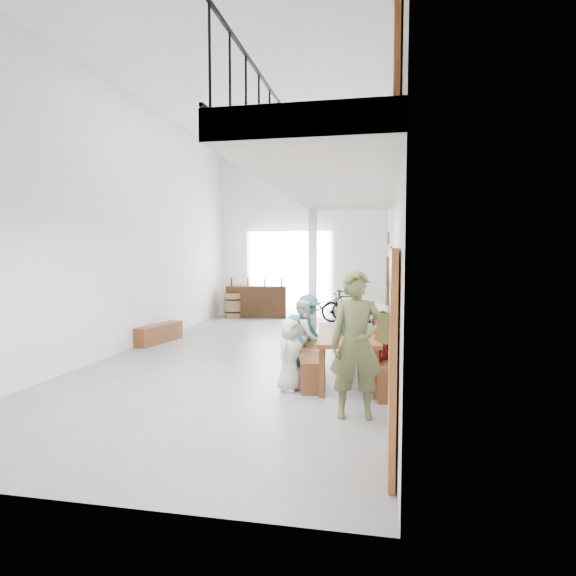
% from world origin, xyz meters
% --- Properties ---
extents(floor, '(12.00, 12.00, 0.00)m').
position_xyz_m(floor, '(0.00, 0.00, 0.00)').
color(floor, slate).
rests_on(floor, ground).
extents(room_walls, '(12.00, 12.00, 12.00)m').
position_xyz_m(room_walls, '(0.00, 0.00, 3.55)').
color(room_walls, white).
rests_on(room_walls, ground).
extents(gateway_portal, '(2.80, 0.08, 2.80)m').
position_xyz_m(gateway_portal, '(-0.40, 5.94, 1.40)').
color(gateway_portal, white).
rests_on(gateway_portal, ground).
extents(right_wall_decor, '(0.07, 8.28, 5.07)m').
position_xyz_m(right_wall_decor, '(2.70, -1.87, 1.74)').
color(right_wall_decor, '#A04B24').
rests_on(right_wall_decor, ground).
extents(balcony, '(1.52, 5.62, 4.00)m').
position_xyz_m(balcony, '(1.98, -3.13, 2.96)').
color(balcony, silver).
rests_on(balcony, ground).
extents(tasting_table, '(1.16, 2.31, 0.79)m').
position_xyz_m(tasting_table, '(2.04, -1.71, 0.71)').
color(tasting_table, brown).
rests_on(tasting_table, ground).
extents(bench_inner, '(0.71, 2.07, 0.47)m').
position_xyz_m(bench_inner, '(1.43, -1.64, 0.23)').
color(bench_inner, brown).
rests_on(bench_inner, ground).
extents(bench_wall, '(0.57, 2.23, 0.51)m').
position_xyz_m(bench_wall, '(2.57, -1.75, 0.25)').
color(bench_wall, brown).
rests_on(bench_wall, ground).
extents(tableware, '(0.42, 1.03, 0.35)m').
position_xyz_m(tableware, '(2.08, -1.77, 0.94)').
color(tableware, black).
rests_on(tableware, tasting_table).
extents(side_bench, '(0.57, 1.53, 0.42)m').
position_xyz_m(side_bench, '(-2.50, 0.85, 0.21)').
color(side_bench, brown).
rests_on(side_bench, ground).
extents(oak_barrel, '(0.54, 0.54, 0.80)m').
position_xyz_m(oak_barrel, '(-2.13, 5.35, 0.40)').
color(oak_barrel, olive).
rests_on(oak_barrel, ground).
extents(serving_counter, '(1.99, 0.82, 1.02)m').
position_xyz_m(serving_counter, '(-1.42, 5.65, 0.51)').
color(serving_counter, '#38210E').
rests_on(serving_counter, ground).
extents(counter_bottles, '(1.66, 0.34, 0.28)m').
position_xyz_m(counter_bottles, '(-1.42, 5.63, 1.16)').
color(counter_bottles, black).
rests_on(counter_bottles, serving_counter).
extents(guest_left_a, '(0.52, 0.62, 1.08)m').
position_xyz_m(guest_left_a, '(1.25, -2.43, 0.54)').
color(guest_left_a, silver).
rests_on(guest_left_a, ground).
extents(guest_left_b, '(0.31, 0.43, 1.08)m').
position_xyz_m(guest_left_b, '(1.24, -1.86, 0.54)').
color(guest_left_b, teal).
rests_on(guest_left_b, ground).
extents(guest_left_c, '(0.57, 0.69, 1.29)m').
position_xyz_m(guest_left_c, '(1.30, -1.34, 0.65)').
color(guest_left_c, silver).
rests_on(guest_left_c, ground).
extents(guest_left_d, '(0.64, 0.93, 1.33)m').
position_xyz_m(guest_left_d, '(1.28, -0.87, 0.66)').
color(guest_left_d, teal).
rests_on(guest_left_d, ground).
extents(guest_right_a, '(0.29, 0.67, 1.13)m').
position_xyz_m(guest_right_a, '(2.58, -2.24, 0.57)').
color(guest_right_a, '#A7211C').
rests_on(guest_right_a, ground).
extents(guest_right_b, '(0.60, 1.11, 1.14)m').
position_xyz_m(guest_right_b, '(2.58, -1.54, 0.57)').
color(guest_right_b, black).
rests_on(guest_right_b, ground).
extents(guest_right_c, '(0.49, 0.65, 1.20)m').
position_xyz_m(guest_right_c, '(2.56, -1.00, 0.60)').
color(guest_right_c, silver).
rests_on(guest_right_c, ground).
extents(host_standing, '(0.73, 0.54, 1.85)m').
position_xyz_m(host_standing, '(2.29, -3.45, 0.92)').
color(host_standing, '#494F2C').
rests_on(host_standing, ground).
extents(potted_plant, '(0.40, 0.36, 0.42)m').
position_xyz_m(potted_plant, '(2.45, 0.57, 0.21)').
color(potted_plant, '#1C4D21').
rests_on(potted_plant, ground).
extents(bicycle_near, '(1.76, 1.13, 0.87)m').
position_xyz_m(bicycle_near, '(0.81, 5.60, 0.44)').
color(bicycle_near, black).
rests_on(bicycle_near, ground).
extents(bicycle_far, '(1.69, 0.67, 0.99)m').
position_xyz_m(bicycle_far, '(1.60, 4.83, 0.49)').
color(bicycle_far, black).
rests_on(bicycle_far, ground).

